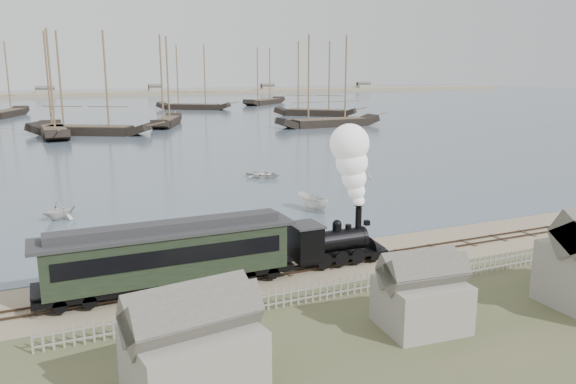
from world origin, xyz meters
name	(u,v)px	position (x,y,z in m)	size (l,w,h in m)	color
ground	(288,260)	(0.00, 0.00, 0.00)	(600.00, 600.00, 0.00)	gray
harbor_water	(83,107)	(0.00, 170.00, 0.03)	(600.00, 336.00, 0.06)	#495768
rail_track	(300,269)	(0.00, -2.00, 0.04)	(120.00, 1.80, 0.16)	#3C2C21
picket_fence_west	(230,318)	(-6.50, -7.00, 0.00)	(19.00, 0.10, 1.20)	gray
picket_fence_east	(508,269)	(12.50, -7.50, 0.00)	(15.00, 0.10, 1.20)	gray
shed_mid	(420,327)	(2.00, -12.00, 0.00)	(4.00, 3.50, 3.60)	gray
far_spit	(69,96)	(0.00, 250.00, 0.00)	(500.00, 20.00, 1.80)	tan
locomotive	(350,203)	(3.60, -2.00, 4.16)	(7.23, 2.70, 9.01)	black
passenger_coach	(169,254)	(-8.54, -2.00, 2.30)	(15.04, 2.90, 3.65)	black
beached_dinghy	(190,264)	(-6.56, 1.02, 0.38)	(3.64, 2.60, 0.75)	silver
rowboat_1	(59,209)	(-13.77, 17.81, 0.90)	(3.18, 2.74, 1.67)	silver
rowboat_2	(313,202)	(7.67, 11.55, 0.82)	(3.92, 1.48, 1.52)	silver
rowboat_3	(263,174)	(9.30, 27.95, 0.49)	(4.12, 2.94, 0.85)	silver
rowboat_4	(361,171)	(20.04, 23.41, 0.88)	(3.10, 2.67, 1.63)	silver
rowboat_5	(361,144)	(33.28, 45.17, 0.75)	(3.59, 1.35, 1.39)	silver
schooner_2	(85,83)	(-5.64, 82.97, 10.06)	(23.99, 5.54, 20.00)	black
schooner_3	(165,81)	(12.10, 94.00, 10.06)	(19.04, 4.39, 20.00)	black
schooner_4	(329,81)	(44.78, 77.68, 10.06)	(24.26, 5.60, 20.00)	black
schooner_5	(315,79)	(54.84, 104.44, 10.06)	(22.26, 5.14, 20.00)	black
schooner_7	(2,79)	(-22.27, 135.01, 10.06)	(22.12, 5.11, 20.00)	black
schooner_8	(192,77)	(30.66, 141.24, 10.06)	(23.18, 5.35, 20.00)	black
schooner_9	(264,76)	(60.67, 155.92, 10.06)	(23.44, 5.41, 20.00)	black
schooner_10	(50,83)	(-11.99, 83.42, 10.06)	(21.70, 5.01, 20.00)	black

